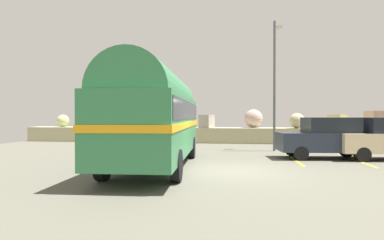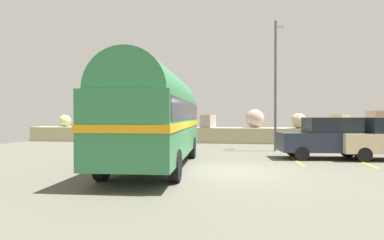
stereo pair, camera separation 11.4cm
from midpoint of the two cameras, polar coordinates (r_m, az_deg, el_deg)
name	(u,v)px [view 2 (the right image)]	position (r m, az deg, el deg)	size (l,w,h in m)	color
ground	(233,171)	(11.16, 7.82, -9.26)	(32.00, 26.00, 0.02)	#565448
breakwater	(237,132)	(22.81, 8.26, -2.17)	(31.36, 2.10, 2.47)	tan
vintage_coach	(157,113)	(11.85, -6.20, 1.23)	(2.90, 8.71, 3.70)	black
parked_car_nearest	(327,138)	(15.42, 23.54, -2.94)	(4.24, 2.08, 1.86)	black
lamp_post	(276,79)	(18.00, 15.22, 7.23)	(0.60, 1.10, 7.15)	#5B5B60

